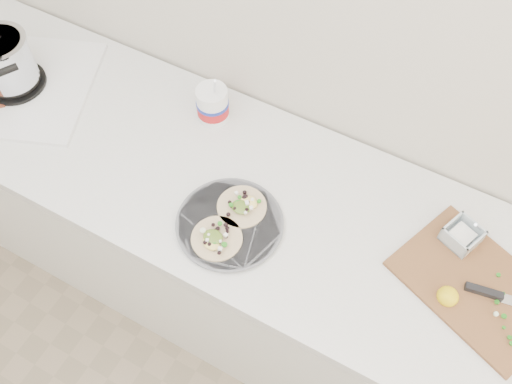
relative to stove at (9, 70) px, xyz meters
The scene contains 5 objects.
counter 0.97m from the stove, ahead, with size 2.44×0.66×0.90m.
stove is the anchor object (origin of this frame).
taco_plate 0.90m from the stove, ahead, with size 0.31×0.31×0.04m.
tub 0.68m from the stove, 17.41° to the left, with size 0.10×0.10×0.23m.
cutboard 1.56m from the stove, ahead, with size 0.48×0.41×0.07m.
Camera 1 is at (0.52, 0.62, 2.30)m, focal length 40.00 mm.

